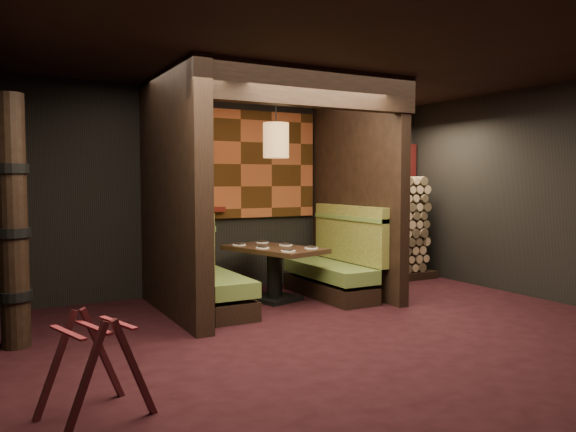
{
  "coord_description": "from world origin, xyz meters",
  "views": [
    {
      "loc": [
        -3.27,
        -4.76,
        1.6
      ],
      "look_at": [
        0.0,
        1.3,
        1.15
      ],
      "focal_mm": 35.0,
      "sensor_mm": 36.0,
      "label": 1
    }
  ],
  "objects_px": {
    "dining_table": "(274,265)",
    "firewood_stack": "(383,229)",
    "booth_bench_right": "(336,267)",
    "booth_bench_left": "(205,278)",
    "pendant_lamp": "(276,140)",
    "luggage_rack": "(94,363)",
    "totem_column": "(13,223)"
  },
  "relations": [
    {
      "from": "dining_table",
      "to": "firewood_stack",
      "type": "distance_m",
      "value": 2.32
    },
    {
      "from": "booth_bench_right",
      "to": "dining_table",
      "type": "height_order",
      "value": "booth_bench_right"
    },
    {
      "from": "booth_bench_left",
      "to": "pendant_lamp",
      "type": "height_order",
      "value": "pendant_lamp"
    },
    {
      "from": "booth_bench_left",
      "to": "luggage_rack",
      "type": "xyz_separation_m",
      "value": [
        -1.7,
        -2.55,
        -0.03
      ]
    },
    {
      "from": "pendant_lamp",
      "to": "firewood_stack",
      "type": "relative_size",
      "value": 0.56
    },
    {
      "from": "luggage_rack",
      "to": "firewood_stack",
      "type": "distance_m",
      "value": 5.94
    },
    {
      "from": "booth_bench_left",
      "to": "booth_bench_right",
      "type": "xyz_separation_m",
      "value": [
        1.89,
        0.0,
        0.0
      ]
    },
    {
      "from": "booth_bench_right",
      "to": "booth_bench_left",
      "type": "bearing_deg",
      "value": 180.0
    },
    {
      "from": "luggage_rack",
      "to": "totem_column",
      "type": "xyz_separation_m",
      "value": [
        -0.39,
        2.0,
        0.81
      ]
    },
    {
      "from": "luggage_rack",
      "to": "pendant_lamp",
      "type": "bearing_deg",
      "value": 44.14
    },
    {
      "from": "booth_bench_left",
      "to": "firewood_stack",
      "type": "distance_m",
      "value": 3.35
    },
    {
      "from": "booth_bench_left",
      "to": "dining_table",
      "type": "relative_size",
      "value": 1.06
    },
    {
      "from": "booth_bench_right",
      "to": "totem_column",
      "type": "height_order",
      "value": "totem_column"
    },
    {
      "from": "booth_bench_right",
      "to": "dining_table",
      "type": "xyz_separation_m",
      "value": [
        -0.87,
        0.13,
        0.08
      ]
    },
    {
      "from": "totem_column",
      "to": "firewood_stack",
      "type": "relative_size",
      "value": 1.39
    },
    {
      "from": "dining_table",
      "to": "firewood_stack",
      "type": "bearing_deg",
      "value": 14.26
    },
    {
      "from": "pendant_lamp",
      "to": "totem_column",
      "type": "xyz_separation_m",
      "value": [
        -3.11,
        -0.63,
        -0.92
      ]
    },
    {
      "from": "booth_bench_right",
      "to": "luggage_rack",
      "type": "bearing_deg",
      "value": -144.59
    },
    {
      "from": "dining_table",
      "to": "pendant_lamp",
      "type": "relative_size",
      "value": 1.55
    },
    {
      "from": "totem_column",
      "to": "luggage_rack",
      "type": "bearing_deg",
      "value": -79.04
    },
    {
      "from": "booth_bench_right",
      "to": "luggage_rack",
      "type": "relative_size",
      "value": 2.0
    },
    {
      "from": "booth_bench_right",
      "to": "pendant_lamp",
      "type": "distance_m",
      "value": 1.92
    },
    {
      "from": "booth_bench_left",
      "to": "firewood_stack",
      "type": "height_order",
      "value": "firewood_stack"
    },
    {
      "from": "dining_table",
      "to": "firewood_stack",
      "type": "relative_size",
      "value": 0.87
    },
    {
      "from": "dining_table",
      "to": "luggage_rack",
      "type": "bearing_deg",
      "value": -135.32
    },
    {
      "from": "booth_bench_left",
      "to": "pendant_lamp",
      "type": "xyz_separation_m",
      "value": [
        1.02,
        0.08,
        1.7
      ]
    },
    {
      "from": "dining_table",
      "to": "totem_column",
      "type": "xyz_separation_m",
      "value": [
        -3.11,
        -0.68,
        0.71
      ]
    },
    {
      "from": "booth_bench_left",
      "to": "totem_column",
      "type": "height_order",
      "value": "totem_column"
    },
    {
      "from": "pendant_lamp",
      "to": "firewood_stack",
      "type": "xyz_separation_m",
      "value": [
        2.23,
        0.62,
        -1.28
      ]
    },
    {
      "from": "pendant_lamp",
      "to": "luggage_rack",
      "type": "relative_size",
      "value": 1.22
    },
    {
      "from": "booth_bench_left",
      "to": "luggage_rack",
      "type": "relative_size",
      "value": 2.0
    },
    {
      "from": "dining_table",
      "to": "booth_bench_left",
      "type": "bearing_deg",
      "value": -172.51
    }
  ]
}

